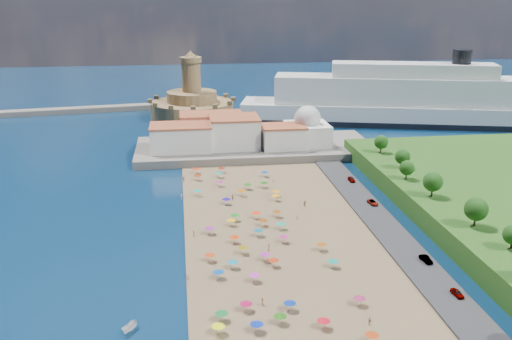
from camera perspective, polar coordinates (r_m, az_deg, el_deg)
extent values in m
plane|color=#071938|center=(150.04, -0.23, -5.83)|extent=(700.00, 700.00, 0.00)
cube|color=#59544C|center=(219.23, -0.13, 2.19)|extent=(90.00, 36.00, 3.00)
cube|color=#59544C|center=(251.50, -6.17, 4.02)|extent=(18.00, 70.00, 2.40)
cube|color=silver|center=(212.05, -7.52, 3.18)|extent=(22.00, 14.00, 9.00)
cube|color=silver|center=(214.67, -2.18, 3.77)|extent=(18.00, 16.00, 11.00)
cube|color=silver|center=(213.62, 2.75, 3.28)|extent=(16.00, 12.00, 8.00)
cube|color=silver|center=(225.85, -4.50, 4.29)|extent=(24.00, 14.00, 10.00)
cube|color=silver|center=(219.40, 5.14, 3.61)|extent=(16.00, 16.00, 8.00)
sphere|color=silver|center=(218.04, 5.18, 5.14)|extent=(10.00, 10.00, 10.00)
cylinder|color=silver|center=(217.26, 5.21, 6.12)|extent=(1.20, 1.20, 1.60)
cylinder|color=olive|center=(280.19, -6.39, 5.99)|extent=(40.00, 40.00, 8.00)
cylinder|color=olive|center=(278.98, -6.43, 7.30)|extent=(24.00, 24.00, 5.00)
cylinder|color=olive|center=(277.47, -6.50, 9.23)|extent=(9.00, 9.00, 14.00)
cylinder|color=olive|center=(276.42, -6.56, 10.91)|extent=(10.40, 10.40, 2.40)
cone|color=olive|center=(276.13, -6.58, 11.47)|extent=(6.00, 6.00, 3.00)
cube|color=black|center=(275.93, 15.05, 4.74)|extent=(157.87, 61.94, 2.53)
cube|color=silver|center=(275.22, 15.10, 5.43)|extent=(156.80, 61.30, 9.36)
cube|color=silver|center=(273.26, 15.28, 7.67)|extent=(125.55, 49.44, 12.48)
cube|color=silver|center=(271.91, 15.44, 9.61)|extent=(74.15, 32.37, 6.24)
cylinder|color=black|center=(275.03, 19.91, 10.60)|extent=(8.32, 8.32, 6.24)
cylinder|color=gray|center=(172.65, -5.86, -2.28)|extent=(0.07, 0.07, 2.00)
cone|color=teal|center=(172.35, -5.87, -2.00)|extent=(2.50, 2.50, 0.60)
cylinder|color=gray|center=(193.85, -3.44, 0.01)|extent=(0.07, 0.07, 2.00)
cone|color=maroon|center=(193.58, -3.45, 0.26)|extent=(2.50, 2.50, 0.60)
cylinder|color=gray|center=(177.32, -0.83, -1.65)|extent=(0.07, 0.07, 2.00)
cone|color=#1E6B13|center=(177.03, -0.83, -1.38)|extent=(2.50, 2.50, 0.60)
cylinder|color=gray|center=(167.83, 1.99, -2.79)|extent=(0.07, 0.07, 2.00)
cone|color=#FFA30B|center=(167.52, 2.00, -2.50)|extent=(2.50, 2.50, 0.60)
cylinder|color=gray|center=(106.18, 11.51, -16.14)|extent=(0.07, 0.07, 2.00)
cone|color=#B6390E|center=(105.69, 11.55, -15.73)|extent=(2.50, 2.50, 0.60)
cylinder|color=gray|center=(171.86, -1.44, -2.29)|extent=(0.07, 0.07, 2.00)
cone|color=#C7610A|center=(171.56, -1.44, -2.01)|extent=(2.50, 2.50, 0.60)
cylinder|color=gray|center=(150.51, -2.50, -5.26)|extent=(0.07, 0.07, 2.00)
cone|color=#ECAC0C|center=(150.16, -2.50, -4.94)|extent=(2.50, 2.50, 0.60)
cylinder|color=gray|center=(156.03, 2.09, -4.40)|extent=(0.07, 0.07, 2.00)
cone|color=#91430D|center=(155.70, 2.10, -4.10)|extent=(2.50, 2.50, 0.60)
cylinder|color=gray|center=(132.01, -4.63, -8.71)|extent=(0.07, 0.07, 2.00)
cone|color=red|center=(131.62, -4.64, -8.36)|extent=(2.50, 2.50, 0.60)
cylinder|color=gray|center=(113.04, -0.99, -13.49)|extent=(0.07, 0.07, 2.00)
cone|color=#A50D43|center=(112.58, -0.99, -13.10)|extent=(2.50, 2.50, 0.60)
cylinder|color=gray|center=(135.10, -1.31, -8.01)|extent=(0.07, 0.07, 2.00)
cone|color=#84690C|center=(134.72, -1.32, -7.67)|extent=(2.50, 2.50, 0.60)
cylinder|color=gray|center=(155.10, 0.01, -4.53)|extent=(0.07, 0.07, 2.00)
cone|color=#F92B0B|center=(154.76, 0.01, -4.22)|extent=(2.50, 2.50, 0.60)
cylinder|color=gray|center=(106.70, -3.79, -15.60)|extent=(0.07, 0.07, 2.00)
cone|color=#EBFF0D|center=(106.21, -3.80, -15.19)|extent=(2.50, 2.50, 0.60)
cylinder|color=gray|center=(129.98, 7.71, -9.27)|extent=(0.07, 0.07, 2.00)
cone|color=#0E807E|center=(129.58, 7.73, -8.91)|extent=(2.50, 2.50, 0.60)
cylinder|color=gray|center=(124.62, -3.77, -10.38)|extent=(0.07, 0.07, 2.00)
cone|color=#0B4997|center=(124.20, -3.78, -10.01)|extent=(2.50, 2.50, 0.60)
cylinder|color=gray|center=(131.95, 0.92, -8.67)|extent=(0.07, 0.07, 2.00)
cone|color=#AA2499|center=(131.55, 0.92, -8.32)|extent=(2.50, 2.50, 0.60)
cylinder|color=gray|center=(144.32, 0.25, -6.27)|extent=(0.07, 0.07, 2.00)
cone|color=#0D617F|center=(143.96, 0.25, -5.95)|extent=(2.50, 2.50, 0.60)
cylinder|color=gray|center=(137.53, 6.53, -7.65)|extent=(0.07, 0.07, 2.00)
cone|color=#9A520E|center=(137.15, 6.54, -7.31)|extent=(2.50, 2.50, 0.60)
cylinder|color=gray|center=(110.30, -3.47, -14.38)|extent=(0.07, 0.07, 2.00)
cone|color=#12692E|center=(109.83, -3.47, -13.98)|extent=(2.50, 2.50, 0.60)
cylinder|color=gray|center=(153.72, -2.12, -4.75)|extent=(0.07, 0.07, 2.00)
cone|color=#167B1E|center=(153.38, -2.13, -4.44)|extent=(2.50, 2.50, 0.60)
cylinder|color=gray|center=(188.64, -3.70, -0.50)|extent=(0.07, 0.07, 2.00)
cone|color=#109582|center=(188.36, -3.71, -0.24)|extent=(2.50, 2.50, 0.60)
cylinder|color=gray|center=(145.93, -4.64, -6.06)|extent=(0.07, 0.07, 2.00)
cone|color=#992093|center=(145.57, -4.65, -5.73)|extent=(2.50, 2.50, 0.60)
cylinder|color=gray|center=(129.33, 1.77, -9.25)|extent=(0.07, 0.07, 2.00)
cone|color=#B02C0E|center=(128.92, 1.77, -8.89)|extent=(2.50, 2.50, 0.60)
cylinder|color=gray|center=(140.99, 2.76, -6.89)|extent=(0.07, 0.07, 2.00)
cone|color=#AC2573|center=(140.62, 2.76, -6.56)|extent=(2.50, 2.50, 0.60)
cylinder|color=gray|center=(171.45, 2.04, -2.34)|extent=(0.07, 0.07, 2.00)
cone|color=orange|center=(171.14, 2.04, -2.06)|extent=(2.50, 2.50, 0.60)
cylinder|color=gray|center=(108.66, 6.77, -15.02)|extent=(0.07, 0.07, 2.00)
cone|color=red|center=(108.18, 6.78, -14.62)|extent=(2.50, 2.50, 0.60)
cylinder|color=gray|center=(107.03, 0.06, -15.44)|extent=(0.07, 0.07, 2.00)
cone|color=#0C28A5|center=(106.55, 0.06, -15.03)|extent=(2.50, 2.50, 0.60)
cylinder|color=gray|center=(186.68, -5.87, -0.75)|extent=(0.07, 0.07, 2.00)
cone|color=maroon|center=(186.40, -5.87, -0.49)|extent=(2.50, 2.50, 0.60)
cylinder|color=gray|center=(109.37, 2.43, -14.66)|extent=(0.07, 0.07, 2.00)
cone|color=#226311|center=(108.90, 2.44, -14.26)|extent=(2.50, 2.50, 0.60)
cylinder|color=gray|center=(150.23, 0.73, -5.29)|extent=(0.07, 0.07, 2.00)
cone|color=#85400C|center=(149.88, 0.73, -4.97)|extent=(2.50, 2.50, 0.60)
cylinder|color=gray|center=(178.83, 0.79, -1.48)|extent=(0.07, 0.07, 2.00)
cone|color=#1E6512|center=(178.54, 0.79, -1.21)|extent=(2.50, 2.50, 0.60)
cylinder|color=gray|center=(189.09, 0.89, -0.42)|extent=(0.07, 0.07, 2.00)
cone|color=#0C3DA4|center=(188.82, 0.89, -0.16)|extent=(2.50, 2.50, 0.60)
cylinder|color=gray|center=(148.30, 2.52, -5.62)|extent=(0.07, 0.07, 2.00)
cone|color=#119B80|center=(147.95, 2.52, -5.30)|extent=(2.50, 2.50, 0.60)
cylinder|color=gray|center=(180.10, -3.61, -1.38)|extent=(0.07, 0.07, 2.00)
cone|color=#AE2571|center=(179.81, -3.62, -1.11)|extent=(2.50, 2.50, 0.60)
cylinder|color=gray|center=(140.61, -2.19, -6.96)|extent=(0.07, 0.07, 2.00)
cone|color=red|center=(140.24, -2.19, -6.62)|extent=(2.50, 2.50, 0.60)
cylinder|color=gray|center=(116.52, 10.28, -12.77)|extent=(0.07, 0.07, 2.00)
cone|color=#9B2156|center=(116.08, 10.31, -12.39)|extent=(2.50, 2.50, 0.60)
cylinder|color=gray|center=(128.60, -2.31, -9.42)|extent=(0.07, 0.07, 2.00)
cone|color=#107C99|center=(128.19, -2.32, -9.06)|extent=(2.50, 2.50, 0.60)
cylinder|color=gray|center=(165.23, -2.98, -3.14)|extent=(0.07, 0.07, 2.00)
cone|color=#1B0B9B|center=(164.92, -2.99, -2.85)|extent=(2.50, 2.50, 0.60)
cylinder|color=gray|center=(113.41, 3.40, -13.41)|extent=(0.07, 0.07, 2.00)
cone|color=#0B2E94|center=(112.95, 3.41, -13.02)|extent=(2.50, 2.50, 0.60)
cylinder|color=gray|center=(193.84, -5.98, -0.06)|extent=(0.07, 0.07, 2.00)
cone|color=red|center=(193.57, -5.99, 0.20)|extent=(2.50, 2.50, 0.60)
cylinder|color=gray|center=(123.07, -0.16, -10.72)|extent=(0.07, 0.07, 2.00)
cone|color=#C82BB9|center=(122.65, -0.16, -10.35)|extent=(2.50, 2.50, 0.60)
imported|color=tan|center=(186.09, -7.24, -0.88)|extent=(1.17, 0.84, 1.84)
imported|color=tan|center=(154.74, 4.14, -4.70)|extent=(0.47, 0.65, 1.64)
imported|color=tan|center=(114.99, 0.65, -13.01)|extent=(1.15, 1.57, 1.64)
imported|color=tan|center=(170.22, -7.45, -2.70)|extent=(0.80, 1.17, 1.68)
imported|color=tan|center=(110.93, 11.29, -14.59)|extent=(0.80, 1.12, 1.77)
imported|color=tan|center=(136.99, 1.30, -7.67)|extent=(0.90, 1.07, 1.85)
imported|color=tan|center=(168.75, -2.38, -2.72)|extent=(1.03, 1.08, 1.75)
imported|color=tan|center=(124.47, -6.81, -10.59)|extent=(0.73, 0.71, 1.69)
imported|color=tan|center=(183.08, 1.72, -1.09)|extent=(1.20, 1.19, 1.66)
imported|color=tan|center=(145.20, -6.29, -6.30)|extent=(0.75, 0.90, 1.70)
imported|color=tan|center=(164.38, 4.90, -3.35)|extent=(1.65, 0.89, 1.70)
imported|color=white|center=(110.14, -12.51, -15.16)|extent=(3.42, 4.19, 1.55)
imported|color=gray|center=(167.47, 11.59, -3.18)|extent=(2.48, 4.52, 1.20)
imported|color=gray|center=(136.14, 16.63, -8.54)|extent=(1.96, 4.17, 1.32)
imported|color=gray|center=(185.99, 9.54, -0.92)|extent=(1.71, 4.24, 1.44)
imported|color=gray|center=(124.11, 19.49, -11.53)|extent=(1.85, 3.76, 1.23)
cylinder|color=#382314|center=(135.80, 24.20, -6.76)|extent=(0.50, 0.50, 2.42)
cylinder|color=#382314|center=(144.94, 21.04, -4.70)|extent=(0.50, 0.50, 3.11)
sphere|color=#14380F|center=(143.96, 21.16, -3.67)|extent=(5.60, 5.60, 5.60)
cylinder|color=#382314|center=(161.80, 17.19, -2.04)|extent=(0.50, 0.50, 2.99)
sphere|color=#14380F|center=(160.95, 17.27, -1.13)|extent=(5.37, 5.37, 5.37)
cylinder|color=#382314|center=(174.57, 14.80, -0.49)|extent=(0.50, 0.50, 2.47)
sphere|color=#14380F|center=(173.92, 14.86, 0.21)|extent=(4.45, 4.45, 4.45)
cylinder|color=#382314|center=(184.91, 14.40, 0.58)|extent=(0.50, 0.50, 2.66)
sphere|color=#14380F|center=(184.25, 14.45, 1.29)|extent=(4.79, 4.79, 4.79)
cylinder|color=#382314|center=(201.20, 12.37, 2.08)|extent=(0.50, 0.50, 2.65)
sphere|color=#14380F|center=(200.59, 12.41, 2.74)|extent=(4.77, 4.77, 4.77)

